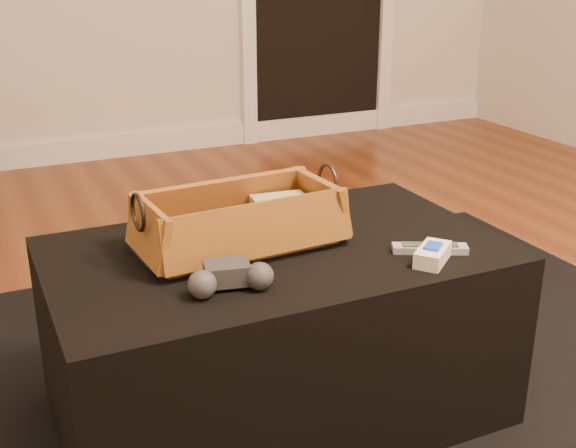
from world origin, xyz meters
name	(u,v)px	position (x,y,z in m)	size (l,w,h in m)	color
baseboard	(103,148)	(0.00, 2.73, 0.06)	(5.00, 0.04, 0.12)	white
area_rug	(286,421)	(-0.08, 0.19, 0.01)	(2.60, 2.00, 0.01)	black
ottoman	(277,331)	(-0.08, 0.24, 0.22)	(1.00, 0.60, 0.42)	black
tv_remote	(234,238)	(-0.18, 0.26, 0.46)	(0.24, 0.05, 0.03)	black
cloth_bundle	(280,211)	(-0.04, 0.32, 0.48)	(0.13, 0.09, 0.07)	tan
wicker_basket	(240,223)	(-0.15, 0.28, 0.49)	(0.47, 0.27, 0.16)	brown
game_controller	(230,277)	(-0.25, 0.08, 0.46)	(0.17, 0.11, 0.06)	#2B2B2D
silver_remote	(430,248)	(0.21, 0.07, 0.44)	(0.16, 0.11, 0.02)	#AEAFB6
cream_gadget	(433,254)	(0.18, 0.02, 0.45)	(0.12, 0.11, 0.04)	white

